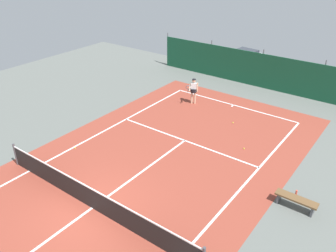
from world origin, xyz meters
TOP-DOWN VIEW (x-y plane):
  - ground_plane at (0.00, 0.00)m, footprint 36.00×36.00m
  - court_surface at (0.00, 0.00)m, footprint 11.02×26.60m
  - tennis_net at (0.00, 0.00)m, footprint 10.12×0.10m
  - back_fence at (-0.00, 16.28)m, footprint 16.30×0.98m
  - tennis_player at (-2.20, 10.58)m, footprint 0.56×0.83m
  - tennis_ball_near_player at (-3.98, 2.51)m, footprint 0.07×0.07m
  - tennis_ball_midcourt at (1.10, 9.66)m, footprint 0.07×0.07m
  - tennis_ball_by_sideline at (2.83, 7.47)m, footprint 0.07×0.07m
  - parked_car at (-2.39, 18.08)m, footprint 2.36×4.37m
  - courtside_bench at (6.31, 4.68)m, footprint 1.60×0.40m
  - water_bottle at (6.09, 5.47)m, footprint 0.08×0.08m

SIDE VIEW (x-z plane):
  - ground_plane at x=0.00m, z-range 0.00..0.00m
  - court_surface at x=0.00m, z-range 0.00..0.01m
  - tennis_ball_near_player at x=-3.98m, z-range 0.00..0.07m
  - tennis_ball_midcourt at x=1.10m, z-range 0.00..0.07m
  - tennis_ball_by_sideline at x=2.83m, z-range 0.00..0.07m
  - water_bottle at x=6.09m, z-range 0.00..0.24m
  - courtside_bench at x=6.31m, z-range 0.13..0.62m
  - tennis_net at x=0.00m, z-range -0.04..1.06m
  - back_fence at x=0.00m, z-range -0.68..2.02m
  - parked_car at x=-2.39m, z-range 0.00..1.68m
  - tennis_player at x=-2.20m, z-range 0.14..1.78m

